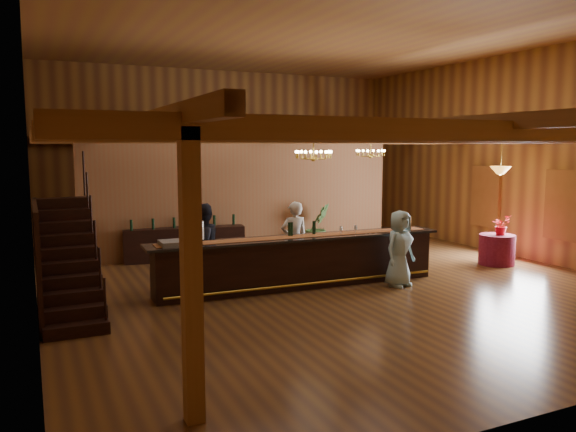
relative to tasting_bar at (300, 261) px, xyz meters
name	(u,v)px	position (x,y,z in m)	size (l,w,h in m)	color
floor	(320,276)	(0.84, 0.65, -0.55)	(14.00, 14.00, 0.00)	brown
ceiling	(322,32)	(0.84, 0.65, 4.95)	(14.00, 14.00, 0.00)	#925B33
wall_back	(223,154)	(0.84, 7.65, 2.20)	(12.00, 0.10, 5.50)	olive
wall_left	(29,160)	(-5.16, 0.65, 2.20)	(0.10, 14.00, 5.50)	olive
wall_right	(517,155)	(6.84, 0.65, 2.20)	(0.10, 14.00, 5.50)	olive
beam_grid	(311,136)	(0.84, 1.16, 2.69)	(11.90, 13.90, 0.39)	brown
support_posts	(331,210)	(0.84, 0.15, 1.05)	(9.20, 10.20, 3.20)	brown
partition_wall	(246,198)	(0.34, 4.15, 1.00)	(9.00, 0.18, 3.10)	brown
window_right_front	(564,205)	(6.79, -0.95, 1.00)	(0.12, 1.05, 1.75)	white
window_right_back	(486,197)	(6.79, 1.65, 1.00)	(0.12, 1.05, 1.75)	white
staircase	(69,260)	(-4.61, -0.09, 0.45)	(1.00, 2.80, 2.00)	black
backroom_boxes	(230,225)	(0.55, 6.15, -0.02)	(4.10, 0.60, 1.10)	black
tasting_bar	(300,261)	(0.00, 0.00, 0.00)	(6.55, 1.04, 1.10)	black
beverage_dispenser	(197,229)	(-2.20, 0.12, 0.82)	(0.26, 0.26, 0.60)	silver
glass_rack_tray	(173,243)	(-2.71, 0.04, 0.59)	(0.50, 0.50, 0.10)	gray
raffle_drum	(405,222)	(2.61, -0.13, 0.71)	(0.34, 0.24, 0.30)	#A66C31
bar_bottle_0	(290,229)	(-0.18, 0.13, 0.69)	(0.07, 0.07, 0.30)	black
bar_bottle_1	(291,229)	(-0.14, 0.13, 0.69)	(0.07, 0.07, 0.30)	black
bar_bottle_2	(314,228)	(0.40, 0.11, 0.69)	(0.07, 0.07, 0.30)	black
backbar_shelf	(185,244)	(-1.52, 3.79, -0.11)	(3.12, 0.49, 0.88)	black
round_table	(497,250)	(5.56, -0.06, -0.17)	(0.89, 0.89, 0.77)	maroon
chandelier_left	(313,154)	(0.54, 0.44, 2.27)	(0.80, 0.80, 0.54)	gold
chandelier_right	(371,153)	(3.48, 2.67, 2.26)	(0.80, 0.80, 0.54)	gold
pendant_lamp	(500,170)	(5.56, -0.06, 1.85)	(0.52, 0.52, 0.90)	gold
bartender	(294,240)	(0.26, 0.82, 0.32)	(0.64, 0.42, 1.75)	silver
staff_second	(202,246)	(-1.90, 0.81, 0.35)	(0.88, 0.68, 1.80)	black
guest	(400,248)	(1.96, -0.85, 0.27)	(0.80, 0.52, 1.64)	#9ECDD8
floor_plant	(318,227)	(2.33, 3.59, 0.13)	(0.75, 0.61, 1.37)	#375E2C
table_flowers	(501,225)	(5.62, -0.10, 0.46)	(0.45, 0.39, 0.50)	red
table_vase	(502,229)	(5.67, -0.07, 0.36)	(0.14, 0.14, 0.29)	gold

